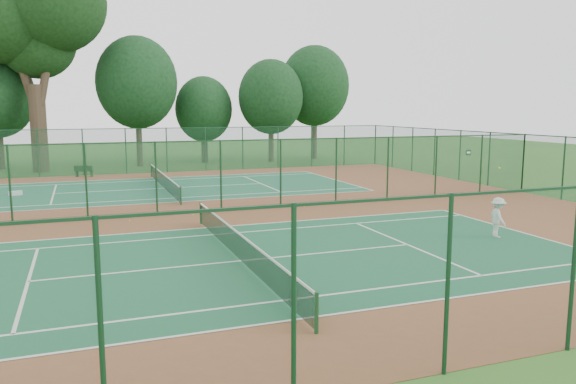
% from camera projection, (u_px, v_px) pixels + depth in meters
% --- Properties ---
extents(ground, '(120.00, 120.00, 0.00)m').
position_uv_depth(ground, '(190.00, 214.00, 26.89)').
color(ground, '#2A591B').
rests_on(ground, ground).
extents(red_pad, '(40.00, 36.00, 0.01)m').
position_uv_depth(red_pad, '(190.00, 214.00, 26.89)').
color(red_pad, brown).
rests_on(red_pad, ground).
extents(court_near, '(23.77, 10.97, 0.01)m').
position_uv_depth(court_near, '(240.00, 261.00, 18.54)').
color(court_near, '#1B5738').
rests_on(court_near, red_pad).
extents(court_far, '(23.77, 10.97, 0.01)m').
position_uv_depth(court_far, '(164.00, 188.00, 35.23)').
color(court_far, '#1D5D41').
rests_on(court_far, red_pad).
extents(fence_north, '(40.00, 0.09, 3.50)m').
position_uv_depth(fence_north, '(147.00, 150.00, 43.32)').
color(fence_north, '#174529').
rests_on(fence_north, ground).
extents(fence_south, '(40.00, 0.09, 3.50)m').
position_uv_depth(fence_south, '(375.00, 294.00, 9.93)').
color(fence_south, '#174526').
rests_on(fence_south, ground).
extents(fence_east, '(0.09, 36.00, 3.50)m').
position_uv_depth(fence_east, '(523.00, 163.00, 33.48)').
color(fence_east, '#1B5231').
rests_on(fence_east, ground).
extents(fence_divider, '(40.00, 0.09, 3.50)m').
position_uv_depth(fence_divider, '(189.00, 177.00, 26.63)').
color(fence_divider, '#1B5330').
rests_on(fence_divider, ground).
extents(tennis_net_near, '(0.10, 12.90, 0.97)m').
position_uv_depth(tennis_net_near, '(240.00, 245.00, 18.46)').
color(tennis_net_near, '#153B1C').
rests_on(tennis_net_near, ground).
extents(tennis_net_far, '(0.10, 12.90, 0.97)m').
position_uv_depth(tennis_net_far, '(163.00, 180.00, 35.15)').
color(tennis_net_far, '#153C1E').
rests_on(tennis_net_far, ground).
extents(player_near, '(0.80, 1.12, 1.57)m').
position_uv_depth(player_near, '(498.00, 217.00, 21.83)').
color(player_near, silver).
rests_on(player_near, court_near).
extents(bench, '(1.40, 0.85, 0.83)m').
position_uv_depth(bench, '(84.00, 171.00, 41.08)').
color(bench, black).
rests_on(bench, red_pad).
extents(kit_bag, '(0.75, 0.54, 0.26)m').
position_uv_depth(kit_bag, '(15.00, 193.00, 32.38)').
color(kit_bag, silver).
rests_on(kit_bag, red_pad).
extents(stray_ball_a, '(0.07, 0.07, 0.07)m').
position_uv_depth(stray_ball_a, '(193.00, 215.00, 26.36)').
color(stray_ball_a, yellow).
rests_on(stray_ball_a, red_pad).
extents(stray_ball_b, '(0.06, 0.06, 0.06)m').
position_uv_depth(stray_ball_b, '(304.00, 207.00, 28.44)').
color(stray_ball_b, gold).
rests_on(stray_ball_b, red_pad).
extents(stray_ball_c, '(0.07, 0.07, 0.07)m').
position_uv_depth(stray_ball_c, '(130.00, 221.00, 24.98)').
color(stray_ball_c, '#BED732').
rests_on(stray_ball_c, red_pad).
extents(big_tree, '(11.02, 8.06, 16.92)m').
position_uv_depth(big_tree, '(33.00, 16.00, 42.80)').
color(big_tree, '#35281D').
rests_on(big_tree, ground).
extents(evergreen_row, '(39.00, 5.00, 12.00)m').
position_uv_depth(evergreen_row, '(145.00, 165.00, 49.55)').
color(evergreen_row, black).
rests_on(evergreen_row, ground).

